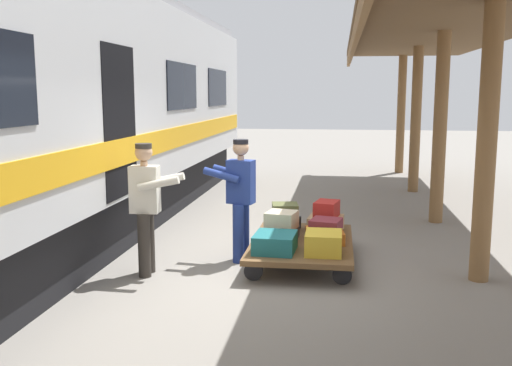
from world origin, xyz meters
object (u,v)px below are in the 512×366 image
object	(u,v)px
luggage_cart	(302,244)
suitcase_slate_roller	(280,234)
suitcase_orange_carryall	(325,236)
porter_in_overalls	(240,196)
suitcase_black_hardshell	(284,224)
suitcase_olive_duffel	(285,211)
suitcase_teal_softside	(275,243)
suitcase_yellow_case	(323,243)
train_car	(14,113)
suitcase_burgundy_valise	(326,224)
suitcase_cream_canvas	(282,220)
suitcase_red_plastic	(327,209)
suitcase_tan_vintage	(326,224)
porter_by_door	(147,204)

from	to	relation	value
luggage_cart	suitcase_slate_roller	distance (m)	0.33
suitcase_orange_carryall	porter_in_overalls	size ratio (longest dim) A/B	0.32
suitcase_black_hardshell	suitcase_olive_duffel	size ratio (longest dim) A/B	1.21
suitcase_teal_softside	suitcase_yellow_case	world-z (taller)	suitcase_yellow_case
train_car	suitcase_olive_duffel	size ratio (longest dim) A/B	46.68
suitcase_burgundy_valise	suitcase_yellow_case	bearing A→B (deg)	88.66
suitcase_cream_canvas	porter_in_overalls	xyz separation A→B (m)	(0.58, 0.02, 0.33)
suitcase_teal_softside	suitcase_red_plastic	bearing A→B (deg)	-118.59
suitcase_black_hardshell	suitcase_slate_roller	size ratio (longest dim) A/B	0.79
suitcase_teal_softside	suitcase_yellow_case	bearing A→B (deg)	180.00
luggage_cart	suitcase_red_plastic	distance (m)	0.75
suitcase_cream_canvas	porter_in_overalls	distance (m)	0.67
suitcase_black_hardshell	suitcase_teal_softside	bearing A→B (deg)	90.00
train_car	suitcase_red_plastic	bearing A→B (deg)	-166.52
suitcase_tan_vintage	porter_in_overalls	world-z (taller)	porter_in_overalls
suitcase_tan_vintage	suitcase_cream_canvas	xyz separation A→B (m)	(0.60, 0.60, 0.17)
suitcase_red_plastic	porter_by_door	xyz separation A→B (m)	(2.25, 1.38, 0.27)
train_car	suitcase_cream_canvas	xyz separation A→B (m)	(-3.61, -0.45, -1.47)
suitcase_black_hardshell	suitcase_burgundy_valise	xyz separation A→B (m)	(-0.63, 0.57, 0.15)
suitcase_orange_carryall	suitcase_red_plastic	world-z (taller)	suitcase_red_plastic
porter_by_door	suitcase_red_plastic	bearing A→B (deg)	-148.54
suitcase_tan_vintage	suitcase_cream_canvas	bearing A→B (deg)	45.25
luggage_cart	suitcase_slate_roller	size ratio (longest dim) A/B	3.71
luggage_cart	suitcase_olive_duffel	bearing A→B (deg)	-62.55
suitcase_black_hardshell	suitcase_cream_canvas	world-z (taller)	suitcase_cream_canvas
suitcase_orange_carryall	suitcase_cream_canvas	world-z (taller)	suitcase_cream_canvas
porter_by_door	suitcase_cream_canvas	bearing A→B (deg)	-153.64
suitcase_red_plastic	porter_in_overalls	xyz separation A→B (m)	(1.19, 0.58, 0.27)
suitcase_teal_softside	porter_in_overalls	bearing A→B (deg)	-45.79
suitcase_burgundy_valise	porter_by_door	xyz separation A→B (m)	(2.26, 0.84, 0.38)
porter_in_overalls	porter_by_door	distance (m)	1.33
train_car	porter_in_overalls	xyz separation A→B (m)	(-3.02, -0.43, -1.14)
suitcase_burgundy_valise	suitcase_red_plastic	xyz separation A→B (m)	(0.00, -0.53, 0.11)
luggage_cart	suitcase_slate_roller	bearing A→B (deg)	-0.00
suitcase_burgundy_valise	porter_by_door	bearing A→B (deg)	20.50
suitcase_red_plastic	suitcase_black_hardshell	bearing A→B (deg)	-3.50
suitcase_teal_softside	suitcase_burgundy_valise	world-z (taller)	suitcase_burgundy_valise
train_car	suitcase_olive_duffel	world-z (taller)	train_car
luggage_cart	porter_by_door	bearing A→B (deg)	22.98
suitcase_orange_carryall	suitcase_red_plastic	bearing A→B (deg)	-91.01
luggage_cart	suitcase_orange_carryall	distance (m)	0.33
suitcase_orange_carryall	suitcase_teal_softside	bearing A→B (deg)	43.92
train_car	suitcase_black_hardshell	world-z (taller)	train_car
suitcase_slate_roller	suitcase_olive_duffel	xyz separation A→B (m)	(-0.02, -0.56, 0.21)
suitcase_teal_softside	suitcase_cream_canvas	distance (m)	0.62
train_car	suitcase_orange_carryall	xyz separation A→B (m)	(-4.20, -0.45, -1.67)
luggage_cart	suitcase_yellow_case	bearing A→B (deg)	117.43
luggage_cart	porter_by_door	world-z (taller)	porter_by_door
train_car	suitcase_yellow_case	xyz separation A→B (m)	(-4.20, 0.15, -1.61)
suitcase_slate_roller	porter_in_overalls	xyz separation A→B (m)	(0.56, 0.02, 0.53)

